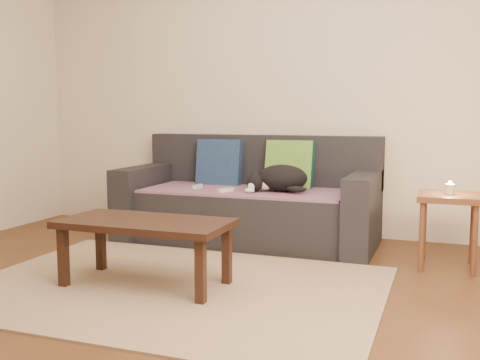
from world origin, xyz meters
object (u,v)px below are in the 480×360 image
(wii_remote_a, at_px, (198,187))
(wii_remote_b, at_px, (226,190))
(side_table, at_px, (449,207))
(coffee_table, at_px, (145,228))
(sofa, at_px, (250,203))
(cat, at_px, (280,179))

(wii_remote_a, height_order, wii_remote_b, same)
(side_table, height_order, coffee_table, side_table)
(wii_remote_b, height_order, coffee_table, wii_remote_b)
(sofa, distance_m, wii_remote_b, 0.33)
(cat, relative_size, wii_remote_a, 3.34)
(wii_remote_b, distance_m, side_table, 1.67)
(wii_remote_a, bearing_deg, cat, -89.39)
(wii_remote_b, bearing_deg, sofa, 2.51)
(coffee_table, bearing_deg, cat, 70.74)
(cat, distance_m, side_table, 1.30)
(side_table, xyz_separation_m, coffee_table, (-1.73, -1.09, -0.06))
(side_table, bearing_deg, sofa, 167.16)
(sofa, height_order, coffee_table, sofa)
(wii_remote_b, relative_size, coffee_table, 0.14)
(coffee_table, bearing_deg, side_table, 32.11)
(wii_remote_a, distance_m, wii_remote_b, 0.31)
(side_table, relative_size, coffee_table, 0.49)
(coffee_table, bearing_deg, wii_remote_a, 100.13)
(cat, relative_size, side_table, 0.98)
(sofa, relative_size, wii_remote_b, 14.00)
(wii_remote_a, bearing_deg, sofa, -70.37)
(wii_remote_a, xyz_separation_m, coffee_table, (0.23, -1.27, -0.09))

